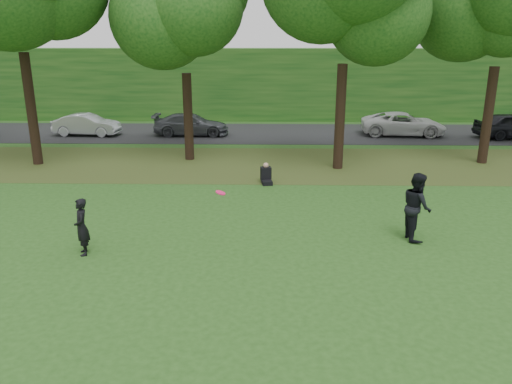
% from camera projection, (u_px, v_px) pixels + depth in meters
% --- Properties ---
extents(ground, '(120.00, 120.00, 0.00)m').
position_uv_depth(ground, '(231.00, 305.00, 11.05)').
color(ground, '#224917').
rests_on(ground, ground).
extents(leaf_litter, '(60.00, 7.00, 0.01)m').
position_uv_depth(leaf_litter, '(250.00, 164.00, 23.47)').
color(leaf_litter, '#453C18').
rests_on(leaf_litter, ground).
extents(street, '(70.00, 7.00, 0.02)m').
position_uv_depth(street, '(255.00, 133.00, 31.11)').
color(street, black).
rests_on(street, ground).
extents(far_hedge, '(70.00, 3.00, 5.00)m').
position_uv_depth(far_hedge, '(257.00, 84.00, 36.11)').
color(far_hedge, '#134314').
rests_on(far_hedge, ground).
extents(player_left, '(0.56, 0.68, 1.58)m').
position_uv_depth(player_left, '(82.00, 227.00, 13.43)').
color(player_left, black).
rests_on(player_left, ground).
extents(player_right, '(0.81, 1.01, 2.00)m').
position_uv_depth(player_right, '(417.00, 206.00, 14.43)').
color(player_right, black).
rests_on(player_right, ground).
extents(parked_cars, '(37.20, 3.28, 1.51)m').
position_uv_depth(parked_cars, '(283.00, 125.00, 29.94)').
color(parked_cars, black).
rests_on(parked_cars, street).
extents(frisbee, '(0.37, 0.38, 0.14)m').
position_uv_depth(frisbee, '(221.00, 193.00, 13.21)').
color(frisbee, '#FF1561').
rests_on(frisbee, ground).
extents(seated_person, '(0.52, 0.79, 0.83)m').
position_uv_depth(seated_person, '(266.00, 175.00, 20.32)').
color(seated_person, black).
rests_on(seated_person, ground).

